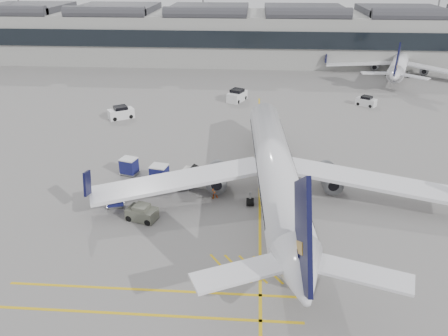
# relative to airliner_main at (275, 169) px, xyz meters

# --- Properties ---
(ground) EXTENTS (220.00, 220.00, 0.00)m
(ground) POSITION_rel_airliner_main_xyz_m (-11.45, -4.91, -3.16)
(ground) COLOR gray
(ground) RESTS_ON ground
(terminal) EXTENTS (200.00, 20.45, 12.40)m
(terminal) POSITION_rel_airliner_main_xyz_m (-11.45, 67.01, 2.98)
(terminal) COLOR #9E9E99
(terminal) RESTS_ON ground
(apron_markings) EXTENTS (0.25, 60.00, 0.01)m
(apron_markings) POSITION_rel_airliner_main_xyz_m (-1.45, 5.09, -3.16)
(apron_markings) COLOR gold
(apron_markings) RESTS_ON ground
(airliner_main) EXTENTS (36.98, 40.50, 10.76)m
(airliner_main) POSITION_rel_airliner_main_xyz_m (0.00, 0.00, 0.00)
(airliner_main) COLOR white
(airliner_main) RESTS_ON ground
(airliner_far) EXTENTS (28.91, 32.03, 8.90)m
(airliner_far) POSITION_rel_airliner_main_xyz_m (27.92, 54.36, -0.55)
(airliner_far) COLOR white
(airliner_far) RESTS_ON ground
(belt_loader) EXTENTS (5.38, 2.71, 2.13)m
(belt_loader) POSITION_rel_airliner_main_xyz_m (-8.24, 2.18, -2.54)
(belt_loader) COLOR #B9B8B0
(belt_loader) RESTS_ON ground
(baggage_cart_a) EXTENTS (1.68, 1.41, 1.70)m
(baggage_cart_a) POSITION_rel_airliner_main_xyz_m (-9.58, 1.09, -2.25)
(baggage_cart_a) COLOR gray
(baggage_cart_a) RESTS_ON ground
(baggage_cart_b) EXTENTS (2.20, 1.94, 2.03)m
(baggage_cart_b) POSITION_rel_airliner_main_xyz_m (-12.46, 2.32, -2.08)
(baggage_cart_b) COLOR gray
(baggage_cart_b) RESTS_ON ground
(baggage_cart_c) EXTENTS (2.24, 2.02, 1.97)m
(baggage_cart_c) POSITION_rel_airliner_main_xyz_m (-16.30, 4.03, -2.11)
(baggage_cart_c) COLOR gray
(baggage_cart_c) RESTS_ON ground
(baggage_cart_d) EXTENTS (2.04, 1.83, 1.81)m
(baggage_cart_d) POSITION_rel_airliner_main_xyz_m (-15.83, -3.04, -2.19)
(baggage_cart_d) COLOR gray
(baggage_cart_d) RESTS_ON ground
(ramp_agent_a) EXTENTS (0.71, 0.60, 1.65)m
(ramp_agent_a) POSITION_rel_airliner_main_xyz_m (-6.68, 3.09, -2.34)
(ramp_agent_a) COLOR orange
(ramp_agent_a) RESTS_ON ground
(ramp_agent_b) EXTENTS (1.05, 0.94, 1.78)m
(ramp_agent_b) POSITION_rel_airliner_main_xyz_m (-6.19, -0.74, -2.27)
(ramp_agent_b) COLOR #DC530B
(ramp_agent_b) RESTS_ON ground
(pushback_tug) EXTENTS (3.12, 2.38, 1.55)m
(pushback_tug) POSITION_rel_airliner_main_xyz_m (-12.56, -5.31, -2.47)
(pushback_tug) COLOR #545649
(pushback_tug) RESTS_ON ground
(safety_cone_nose) EXTENTS (0.34, 0.34, 0.47)m
(safety_cone_nose) POSITION_rel_airliner_main_xyz_m (1.33, 14.58, -2.93)
(safety_cone_nose) COLOR #F24C0A
(safety_cone_nose) RESTS_ON ground
(safety_cone_engine) EXTENTS (0.36, 0.36, 0.50)m
(safety_cone_engine) POSITION_rel_airliner_main_xyz_m (0.59, 0.97, -2.91)
(safety_cone_engine) COLOR #F24C0A
(safety_cone_engine) RESTS_ON ground
(service_van_left) EXTENTS (4.19, 3.58, 1.94)m
(service_van_left) POSITION_rel_airliner_main_xyz_m (-22.74, 23.04, -2.30)
(service_van_left) COLOR silver
(service_van_left) RESTS_ON ground
(service_van_mid) EXTENTS (3.56, 4.55, 2.09)m
(service_van_mid) POSITION_rel_airliner_main_xyz_m (-5.29, 33.38, -2.23)
(service_van_mid) COLOR silver
(service_van_mid) RESTS_ON ground
(service_van_right) EXTENTS (3.53, 3.10, 1.64)m
(service_van_right) POSITION_rel_airliner_main_xyz_m (16.40, 32.27, -2.43)
(service_van_right) COLOR silver
(service_van_right) RESTS_ON ground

